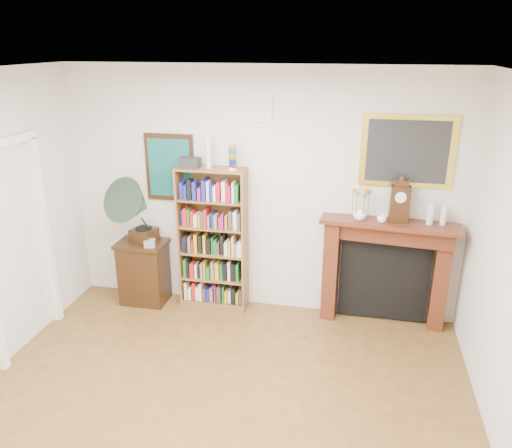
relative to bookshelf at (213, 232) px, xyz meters
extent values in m
cube|color=white|center=(0.52, -2.34, 1.85)|extent=(4.50, 5.00, 0.01)
cube|color=silver|center=(0.52, 0.16, 0.45)|extent=(4.50, 0.01, 2.80)
cube|color=white|center=(-1.69, -0.67, 0.10)|extent=(0.08, 0.08, 2.10)
cube|color=black|center=(-0.53, 0.14, 0.70)|extent=(0.58, 0.03, 0.78)
cube|color=#125751|center=(-0.53, 0.12, 0.70)|extent=(0.50, 0.01, 0.67)
cube|color=white|center=(0.52, 0.14, 1.40)|extent=(0.26, 0.03, 0.30)
cube|color=silver|center=(0.52, 0.12, 1.40)|extent=(0.22, 0.01, 0.26)
cube|color=gold|center=(2.07, 0.14, 1.00)|extent=(0.95, 0.03, 0.75)
cube|color=#262628|center=(2.07, 0.12, 1.00)|extent=(0.82, 0.01, 0.65)
cube|color=brown|center=(-0.38, 0.00, -0.10)|extent=(0.02, 0.28, 1.70)
cube|color=brown|center=(0.38, 0.00, -0.10)|extent=(0.02, 0.28, 1.70)
cube|color=brown|center=(0.00, 0.00, 0.74)|extent=(0.78, 0.28, 0.02)
cube|color=brown|center=(0.00, 0.00, -0.91)|extent=(0.78, 0.28, 0.07)
cube|color=brown|center=(0.00, 0.13, -0.10)|extent=(0.78, 0.02, 1.70)
cube|color=brown|center=(0.00, 0.00, -0.58)|extent=(0.74, 0.26, 0.02)
cube|color=brown|center=(0.00, 0.00, -0.26)|extent=(0.74, 0.26, 0.02)
cube|color=brown|center=(0.00, 0.00, 0.06)|extent=(0.74, 0.26, 0.02)
cube|color=brown|center=(0.00, 0.00, 0.38)|extent=(0.74, 0.26, 0.02)
cube|color=black|center=(-0.86, -0.07, -0.56)|extent=(0.57, 0.42, 0.78)
cube|color=#451E10|center=(1.37, 0.03, -0.36)|extent=(0.18, 0.23, 1.18)
cube|color=#451E10|center=(2.55, 0.03, -0.36)|extent=(0.18, 0.23, 1.18)
cube|color=#451E10|center=(1.96, 0.03, 0.13)|extent=(1.36, 0.34, 0.19)
cube|color=#451E10|center=(1.96, -0.01, 0.25)|extent=(1.48, 0.48, 0.04)
cube|color=black|center=(1.96, 0.11, -0.46)|extent=(0.98, 0.09, 0.95)
cube|color=black|center=(-0.83, -0.04, -0.09)|extent=(0.32, 0.32, 0.16)
cylinder|color=black|center=(-0.83, -0.04, -0.01)|extent=(0.24, 0.24, 0.01)
cone|color=#2E4337|center=(-0.83, -0.20, 0.34)|extent=(0.67, 0.76, 0.67)
cube|color=#A7A8B3|center=(-0.71, -0.17, -0.13)|extent=(0.15, 0.15, 0.08)
cube|color=black|center=(2.04, 0.01, 0.47)|extent=(0.20, 0.12, 0.39)
cylinder|color=white|center=(2.04, -0.05, 0.56)|extent=(0.12, 0.02, 0.12)
cube|color=black|center=(2.04, 0.01, 0.69)|extent=(0.15, 0.10, 0.07)
imported|color=white|center=(1.64, -0.01, 0.35)|extent=(0.16, 0.16, 0.14)
imported|color=white|center=(1.87, -0.05, 0.31)|extent=(0.12, 0.12, 0.08)
cylinder|color=silver|center=(2.35, 0.00, 0.39)|extent=(0.07, 0.07, 0.24)
cylinder|color=silver|center=(2.49, 0.02, 0.37)|extent=(0.06, 0.06, 0.20)
camera|label=1|loc=(1.58, -5.13, 2.07)|focal=35.00mm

